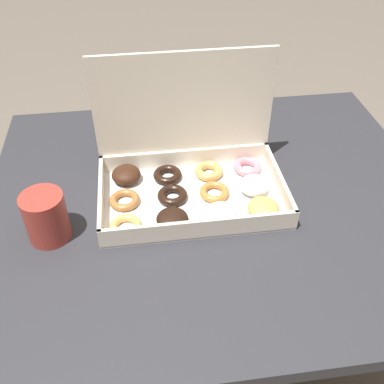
{
  "coord_description": "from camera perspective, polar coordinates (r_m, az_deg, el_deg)",
  "views": [
    {
      "loc": [
        -0.15,
        -0.72,
        1.37
      ],
      "look_at": [
        -0.05,
        -0.0,
        0.75
      ],
      "focal_mm": 42.0,
      "sensor_mm": 36.0,
      "label": 1
    }
  ],
  "objects": [
    {
      "name": "dining_table",
      "position": [
        1.05,
        2.63,
        -5.27
      ],
      "size": [
        0.98,
        0.82,
        0.73
      ],
      "color": "#2D2D33",
      "rests_on": "ground_plane"
    },
    {
      "name": "ground_plane",
      "position": [
        1.56,
        1.9,
        -21.36
      ],
      "size": [
        8.0,
        8.0,
        0.0
      ],
      "primitive_type": "plane",
      "color": "#6B6054"
    },
    {
      "name": "coffee_mug",
      "position": [
        0.9,
        -18.08,
        -2.95
      ],
      "size": [
        0.08,
        0.08,
        0.1
      ],
      "color": "#A3382D",
      "rests_on": "dining_table"
    },
    {
      "name": "donut_box",
      "position": [
        0.96,
        -0.02,
        2.59
      ],
      "size": [
        0.39,
        0.25,
        0.28
      ],
      "color": "white",
      "rests_on": "dining_table"
    }
  ]
}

